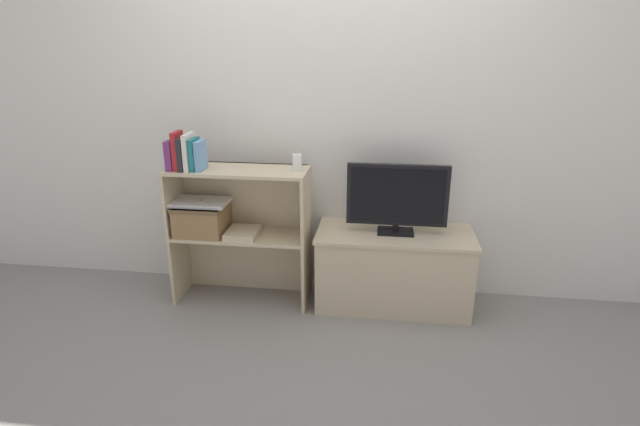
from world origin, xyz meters
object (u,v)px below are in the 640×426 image
(book_crimson, at_px, (178,151))
(baby_monitor, at_px, (297,162))
(book_plum, at_px, (172,155))
(storage_basket_left, at_px, (202,217))
(tv_stand, at_px, (393,269))
(book_ivory, at_px, (189,152))
(book_skyblue, at_px, (201,155))
(magazine_stack, at_px, (243,233))
(book_charcoal, at_px, (184,153))
(tv, at_px, (397,197))
(laptop, at_px, (201,202))
(book_teal, at_px, (195,154))

(book_crimson, distance_m, baby_monitor, 0.72)
(book_plum, height_order, baby_monitor, book_plum)
(book_crimson, xyz_separation_m, baby_monitor, (0.71, 0.06, -0.06))
(baby_monitor, bearing_deg, storage_basket_left, -178.60)
(tv_stand, height_order, book_ivory, book_ivory)
(book_skyblue, relative_size, storage_basket_left, 0.58)
(tv_stand, relative_size, storage_basket_left, 3.18)
(storage_basket_left, height_order, magazine_stack, storage_basket_left)
(tv_stand, xyz_separation_m, book_charcoal, (-1.28, -0.11, 0.73))
(book_skyblue, xyz_separation_m, storage_basket_left, (-0.04, 0.04, -0.40))
(book_charcoal, height_order, storage_basket_left, book_charcoal)
(book_charcoal, distance_m, magazine_stack, 0.60)
(tv_stand, xyz_separation_m, tv, (0.00, -0.00, 0.48))
(baby_monitor, bearing_deg, laptop, -178.60)
(storage_basket_left, bearing_deg, book_skyblue, -46.61)
(book_charcoal, relative_size, magazine_stack, 0.87)
(book_crimson, relative_size, storage_basket_left, 0.75)
(book_skyblue, bearing_deg, storage_basket_left, 133.39)
(book_crimson, bearing_deg, tv, 4.55)
(tv, distance_m, magazine_stack, 0.98)
(tv_stand, xyz_separation_m, book_plum, (-1.35, -0.11, 0.72))
(book_plum, height_order, magazine_stack, book_plum)
(storage_basket_left, distance_m, laptop, 0.10)
(tv_stand, height_order, baby_monitor, baby_monitor)
(book_teal, height_order, baby_monitor, book_teal)
(tv_stand, relative_size, book_teal, 5.10)
(storage_basket_left, bearing_deg, book_charcoal, -146.70)
(laptop, xyz_separation_m, magazine_stack, (0.27, -0.02, -0.18))
(tv, distance_m, book_skyblue, 1.20)
(book_plum, height_order, book_teal, book_teal)
(tv_stand, xyz_separation_m, book_skyblue, (-1.17, -0.11, 0.72))
(tv, relative_size, book_charcoal, 3.10)
(book_ivory, bearing_deg, tv_stand, 4.88)
(laptop, bearing_deg, tv_stand, 3.01)
(book_plum, xyz_separation_m, book_teal, (0.14, 0.00, 0.01))
(book_plum, relative_size, storage_basket_left, 0.58)
(tv_stand, distance_m, laptop, 1.28)
(tv_stand, bearing_deg, book_skyblue, -174.84)
(book_teal, height_order, laptop, book_teal)
(book_plum, distance_m, baby_monitor, 0.76)
(book_ivory, distance_m, laptop, 0.33)
(tv_stand, relative_size, tv, 1.60)
(tv, bearing_deg, book_charcoal, -175.33)
(magazine_stack, bearing_deg, book_teal, -175.88)
(tv, height_order, storage_basket_left, tv)
(storage_basket_left, bearing_deg, baby_monitor, 1.40)
(book_crimson, bearing_deg, book_charcoal, 0.00)
(book_skyblue, distance_m, laptop, 0.31)
(book_crimson, xyz_separation_m, book_charcoal, (0.04, 0.00, -0.02))
(tv, relative_size, book_skyblue, 3.42)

